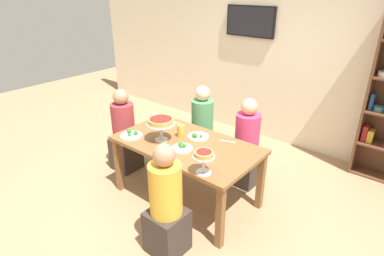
{
  "coord_description": "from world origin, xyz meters",
  "views": [
    {
      "loc": [
        2.07,
        -2.41,
        2.37
      ],
      "look_at": [
        0.0,
        0.1,
        0.89
      ],
      "focal_mm": 29.8,
      "sensor_mm": 36.0,
      "label": 1
    }
  ],
  "objects_px": {
    "personal_pizza_stand": "(204,157)",
    "salad_plate_near_diner": "(131,135)",
    "salad_plate_far_diner": "(198,136)",
    "beer_glass_amber_tall": "(180,131)",
    "diner_near_right": "(166,208)",
    "diner_far_right": "(246,149)",
    "television": "(250,21)",
    "salad_plate_spare": "(182,147)",
    "cutlery_knife_near": "(179,124)",
    "beer_glass_amber_short": "(168,121)",
    "water_glass_clear_near": "(154,116)",
    "cutlery_fork_near": "(227,141)",
    "deep_dish_pizza_stand": "(161,122)",
    "diner_head_west": "(124,136)",
    "diner_far_left": "(202,132)",
    "dining_table": "(186,150)"
  },
  "relations": [
    {
      "from": "diner_head_west",
      "to": "salad_plate_far_diner",
      "type": "relative_size",
      "value": 4.7
    },
    {
      "from": "diner_near_right",
      "to": "beer_glass_amber_tall",
      "type": "xyz_separation_m",
      "value": [
        -0.55,
        0.83,
        0.32
      ]
    },
    {
      "from": "beer_glass_amber_tall",
      "to": "water_glass_clear_near",
      "type": "height_order",
      "value": "beer_glass_amber_tall"
    },
    {
      "from": "television",
      "to": "diner_head_west",
      "type": "height_order",
      "value": "television"
    },
    {
      "from": "deep_dish_pizza_stand",
      "to": "salad_plate_far_diner",
      "type": "bearing_deg",
      "value": 49.49
    },
    {
      "from": "diner_near_right",
      "to": "beer_glass_amber_short",
      "type": "height_order",
      "value": "diner_near_right"
    },
    {
      "from": "water_glass_clear_near",
      "to": "cutlery_knife_near",
      "type": "height_order",
      "value": "water_glass_clear_near"
    },
    {
      "from": "diner_far_right",
      "to": "beer_glass_amber_short",
      "type": "relative_size",
      "value": 7.74
    },
    {
      "from": "dining_table",
      "to": "television",
      "type": "xyz_separation_m",
      "value": [
        -0.5,
        2.11,
        1.19
      ]
    },
    {
      "from": "diner_near_right",
      "to": "salad_plate_near_diner",
      "type": "xyz_separation_m",
      "value": [
        -1.01,
        0.48,
        0.27
      ]
    },
    {
      "from": "beer_glass_amber_tall",
      "to": "cutlery_knife_near",
      "type": "relative_size",
      "value": 0.82
    },
    {
      "from": "cutlery_fork_near",
      "to": "deep_dish_pizza_stand",
      "type": "bearing_deg",
      "value": 16.63
    },
    {
      "from": "salad_plate_near_diner",
      "to": "salad_plate_far_diner",
      "type": "distance_m",
      "value": 0.78
    },
    {
      "from": "television",
      "to": "diner_head_west",
      "type": "xyz_separation_m",
      "value": [
        -0.6,
        -2.11,
        -1.35
      ]
    },
    {
      "from": "diner_far_right",
      "to": "salad_plate_near_diner",
      "type": "xyz_separation_m",
      "value": [
        -0.97,
        -1.0,
        0.27
      ]
    },
    {
      "from": "diner_far_right",
      "to": "salad_plate_near_diner",
      "type": "height_order",
      "value": "diner_far_right"
    },
    {
      "from": "television",
      "to": "diner_far_left",
      "type": "bearing_deg",
      "value": -84.57
    },
    {
      "from": "diner_head_west",
      "to": "diner_far_left",
      "type": "bearing_deg",
      "value": 47.16
    },
    {
      "from": "diner_head_west",
      "to": "water_glass_clear_near",
      "type": "bearing_deg",
      "value": 35.59
    },
    {
      "from": "dining_table",
      "to": "salad_plate_near_diner",
      "type": "bearing_deg",
      "value": -156.35
    },
    {
      "from": "personal_pizza_stand",
      "to": "water_glass_clear_near",
      "type": "height_order",
      "value": "personal_pizza_stand"
    },
    {
      "from": "diner_head_west",
      "to": "diner_near_right",
      "type": "height_order",
      "value": "same"
    },
    {
      "from": "television",
      "to": "diner_head_west",
      "type": "bearing_deg",
      "value": -105.77
    },
    {
      "from": "cutlery_fork_near",
      "to": "cutlery_knife_near",
      "type": "distance_m",
      "value": 0.75
    },
    {
      "from": "television",
      "to": "beer_glass_amber_tall",
      "type": "height_order",
      "value": "television"
    },
    {
      "from": "beer_glass_amber_short",
      "to": "water_glass_clear_near",
      "type": "height_order",
      "value": "beer_glass_amber_short"
    },
    {
      "from": "diner_near_right",
      "to": "deep_dish_pizza_stand",
      "type": "height_order",
      "value": "diner_near_right"
    },
    {
      "from": "dining_table",
      "to": "diner_far_right",
      "type": "bearing_deg",
      "value": 63.8
    },
    {
      "from": "diner_near_right",
      "to": "diner_far_right",
      "type": "xyz_separation_m",
      "value": [
        -0.04,
        1.48,
        0.0
      ]
    },
    {
      "from": "diner_near_right",
      "to": "deep_dish_pizza_stand",
      "type": "relative_size",
      "value": 3.63
    },
    {
      "from": "deep_dish_pizza_stand",
      "to": "personal_pizza_stand",
      "type": "bearing_deg",
      "value": -17.14
    },
    {
      "from": "diner_far_left",
      "to": "water_glass_clear_near",
      "type": "height_order",
      "value": "diner_far_left"
    },
    {
      "from": "salad_plate_far_diner",
      "to": "cutlery_knife_near",
      "type": "height_order",
      "value": "salad_plate_far_diner"
    },
    {
      "from": "personal_pizza_stand",
      "to": "salad_plate_spare",
      "type": "distance_m",
      "value": 0.56
    },
    {
      "from": "salad_plate_near_diner",
      "to": "beer_glass_amber_short",
      "type": "xyz_separation_m",
      "value": [
        0.15,
        0.46,
        0.06
      ]
    },
    {
      "from": "cutlery_knife_near",
      "to": "personal_pizza_stand",
      "type": "bearing_deg",
      "value": 147.53
    },
    {
      "from": "diner_far_right",
      "to": "personal_pizza_stand",
      "type": "bearing_deg",
      "value": 8.79
    },
    {
      "from": "dining_table",
      "to": "cutlery_knife_near",
      "type": "distance_m",
      "value": 0.55
    },
    {
      "from": "diner_far_left",
      "to": "personal_pizza_stand",
      "type": "relative_size",
      "value": 4.95
    },
    {
      "from": "personal_pizza_stand",
      "to": "beer_glass_amber_short",
      "type": "relative_size",
      "value": 1.56
    },
    {
      "from": "beer_glass_amber_tall",
      "to": "cutlery_fork_near",
      "type": "relative_size",
      "value": 0.82
    },
    {
      "from": "diner_far_left",
      "to": "cutlery_fork_near",
      "type": "bearing_deg",
      "value": 57.59
    },
    {
      "from": "diner_head_west",
      "to": "cutlery_fork_near",
      "type": "height_order",
      "value": "diner_head_west"
    },
    {
      "from": "television",
      "to": "diner_near_right",
      "type": "bearing_deg",
      "value": -72.63
    },
    {
      "from": "deep_dish_pizza_stand",
      "to": "cutlery_fork_near",
      "type": "height_order",
      "value": "deep_dish_pizza_stand"
    },
    {
      "from": "salad_plate_spare",
      "to": "cutlery_knife_near",
      "type": "relative_size",
      "value": 1.28
    },
    {
      "from": "personal_pizza_stand",
      "to": "salad_plate_near_diner",
      "type": "distance_m",
      "value": 1.16
    },
    {
      "from": "salad_plate_spare",
      "to": "diner_far_left",
      "type": "bearing_deg",
      "value": 115.04
    },
    {
      "from": "dining_table",
      "to": "cutlery_fork_near",
      "type": "distance_m",
      "value": 0.48
    },
    {
      "from": "salad_plate_far_diner",
      "to": "beer_glass_amber_tall",
      "type": "bearing_deg",
      "value": -146.28
    }
  ]
}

